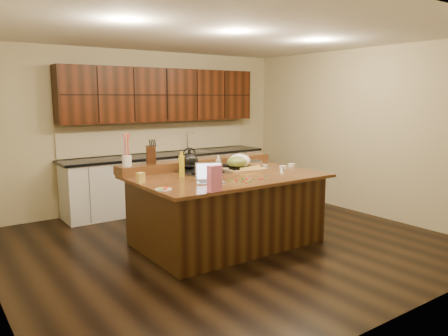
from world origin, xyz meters
TOP-DOWN VIEW (x-y plane):
  - room at (0.00, 0.00)m, footprint 5.52×5.02m
  - island at (0.00, 0.00)m, footprint 2.40×1.60m
  - back_ledge at (0.00, 0.70)m, footprint 2.40×0.30m
  - cooktop at (0.00, 0.30)m, footprint 0.92×0.52m
  - back_counter at (0.30, 2.23)m, footprint 3.70×0.66m
  - kettle at (-0.30, 0.43)m, footprint 0.31×0.31m
  - green_bowl at (0.30, 0.17)m, footprint 0.30×0.30m
  - laptop at (-0.45, -0.29)m, footprint 0.40×0.37m
  - oil_bottle at (-0.55, 0.20)m, footprint 0.07×0.07m
  - vinegar_bottle at (-0.27, -0.22)m, footprint 0.08×0.08m
  - wooden_tray at (0.41, 0.23)m, footprint 0.58×0.46m
  - ramekin_a at (1.15, -0.01)m, footprint 0.10×0.10m
  - ramekin_b at (0.91, -0.09)m, footprint 0.12×0.12m
  - ramekin_c at (0.77, 0.14)m, footprint 0.12×0.12m
  - strainer_bowl at (0.61, 0.18)m, footprint 0.26×0.26m
  - kitchen_timer at (0.77, -0.23)m, footprint 0.08×0.08m
  - pink_bag at (-0.70, -0.76)m, footprint 0.16×0.09m
  - candy_plate at (-1.11, -0.38)m, footprint 0.23×0.23m
  - package_box at (-1.15, 0.11)m, footprint 0.10×0.08m
  - utensil_crock at (-1.07, 0.70)m, footprint 0.15×0.15m
  - knife_block at (-0.73, 0.70)m, footprint 0.19×0.23m
  - gumdrop_0 at (-0.13, -0.39)m, footprint 0.02×0.02m
  - gumdrop_1 at (-0.14, -0.50)m, footprint 0.02×0.02m
  - gumdrop_2 at (-0.12, -0.51)m, footprint 0.02×0.02m
  - gumdrop_3 at (-0.24, -0.42)m, footprint 0.02×0.02m
  - gumdrop_4 at (-0.21, -0.51)m, footprint 0.02×0.02m
  - gumdrop_5 at (0.09, -0.46)m, footprint 0.02×0.02m
  - gumdrop_6 at (0.01, -0.42)m, footprint 0.02×0.02m
  - gumdrop_7 at (-0.08, -0.60)m, footprint 0.02×0.02m
  - gumdrop_8 at (-0.14, -0.61)m, footprint 0.02×0.02m
  - gumdrop_9 at (-0.11, -0.56)m, footprint 0.02×0.02m
  - gumdrop_10 at (0.11, -0.42)m, footprint 0.02×0.02m
  - gumdrop_11 at (0.20, -0.55)m, footprint 0.02×0.02m
  - gumdrop_12 at (0.13, -0.52)m, footprint 0.02×0.02m
  - gumdrop_13 at (-0.03, -0.40)m, footprint 0.02×0.02m
  - gumdrop_14 at (0.19, -0.50)m, footprint 0.02×0.02m

SIDE VIEW (x-z plane):
  - island at x=0.00m, z-range 0.00..0.92m
  - candy_plate at x=-1.11m, z-range 0.92..0.93m
  - gumdrop_0 at x=-0.13m, z-range 0.92..0.94m
  - gumdrop_1 at x=-0.14m, z-range 0.92..0.94m
  - gumdrop_2 at x=-0.12m, z-range 0.92..0.94m
  - gumdrop_3 at x=-0.24m, z-range 0.92..0.94m
  - gumdrop_4 at x=-0.21m, z-range 0.92..0.94m
  - gumdrop_5 at x=0.09m, z-range 0.92..0.94m
  - gumdrop_6 at x=0.01m, z-range 0.92..0.94m
  - gumdrop_7 at x=-0.08m, z-range 0.92..0.94m
  - gumdrop_8 at x=-0.14m, z-range 0.92..0.94m
  - gumdrop_9 at x=-0.11m, z-range 0.92..0.94m
  - gumdrop_10 at x=0.11m, z-range 0.92..0.94m
  - gumdrop_11 at x=0.20m, z-range 0.92..0.94m
  - gumdrop_12 at x=0.13m, z-range 0.92..0.94m
  - gumdrop_13 at x=-0.03m, z-range 0.92..0.94m
  - gumdrop_14 at x=0.19m, z-range 0.92..0.94m
  - cooktop at x=0.00m, z-range 0.91..0.96m
  - ramekin_a at x=1.15m, z-range 0.92..0.96m
  - ramekin_b at x=0.91m, z-range 0.92..0.96m
  - ramekin_c at x=0.77m, z-range 0.92..0.96m
  - kitchen_timer at x=0.77m, z-range 0.92..0.99m
  - strainer_bowl at x=0.61m, z-range 0.92..1.01m
  - back_ledge at x=0.00m, z-range 0.92..1.04m
  - laptop at x=-0.45m, z-range 0.87..1.09m
  - package_box at x=-1.15m, z-range 0.92..1.05m
  - back_counter at x=0.30m, z-range -0.22..2.18m
  - wooden_tray at x=0.41m, z-range 0.91..1.12m
  - green_bowl at x=0.30m, z-range 0.97..1.12m
  - vinegar_bottle at x=-0.27m, z-range 0.92..1.17m
  - oil_bottle at x=-0.55m, z-range 0.92..1.19m
  - pink_bag at x=-0.70m, z-range 0.92..1.20m
  - kettle at x=-0.30m, z-range 0.97..1.18m
  - utensil_crock at x=-1.07m, z-range 1.04..1.18m
  - knife_block at x=-0.73m, z-range 1.04..1.28m
  - room at x=0.00m, z-range -0.01..2.71m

